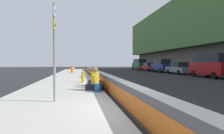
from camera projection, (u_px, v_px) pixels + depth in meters
ground_plane at (132, 111)px, 5.99m from camera, size 160.00×160.00×0.00m
sidewalk_strip at (47, 113)px, 5.52m from camera, size 80.00×4.40×0.14m
jersey_barrier at (132, 98)px, 5.98m from camera, size 76.00×0.45×0.85m
route_sign_post at (54, 45)px, 6.81m from camera, size 0.44×0.09×3.60m
fire_hydrant at (83, 76)px, 13.73m from camera, size 0.26×0.46×0.88m
seated_person_foreground at (95, 83)px, 9.80m from camera, size 0.97×1.05×1.22m
seated_person_middle at (96, 81)px, 10.93m from camera, size 0.90×0.98×1.13m
seated_person_rear at (94, 80)px, 11.87m from camera, size 0.72×0.83×1.13m
backpack at (97, 88)px, 9.17m from camera, size 0.32×0.28×0.40m
construction_barrel at (73, 69)px, 28.30m from camera, size 0.54×0.54×0.95m
parked_car_third at (211, 65)px, 19.95m from camera, size 5.11×2.12×2.56m
parked_car_fourth at (179, 68)px, 26.30m from camera, size 4.54×2.02×1.71m
parked_car_midline at (161, 65)px, 31.84m from camera, size 4.84×2.15×2.28m
parked_car_far at (149, 67)px, 37.46m from camera, size 4.54×2.02×1.71m
parked_car_farther at (139, 64)px, 43.23m from camera, size 5.14×2.19×2.56m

